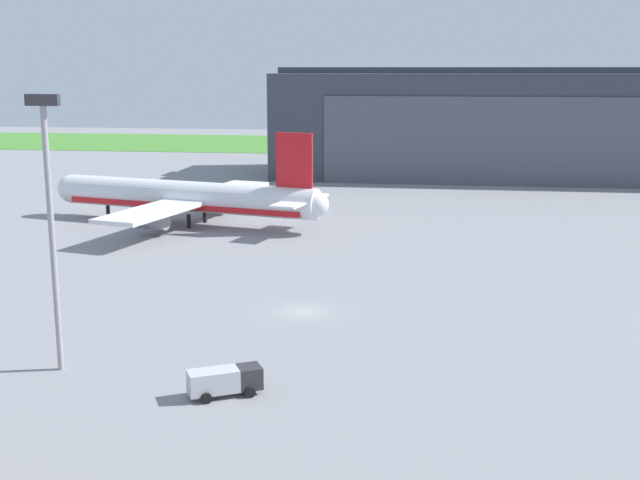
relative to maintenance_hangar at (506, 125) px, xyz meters
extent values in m
plane|color=gray|center=(-25.84, -99.76, -10.51)|extent=(440.00, 440.00, 0.00)
cube|color=#488832|center=(-25.84, 65.13, -10.47)|extent=(440.00, 56.00, 0.08)
cube|color=#383D47|center=(0.00, 0.09, -0.14)|extent=(92.86, 29.90, 20.74)
cube|color=#4C515B|center=(0.00, -15.01, -2.21)|extent=(70.57, 0.30, 16.60)
cube|color=#383D47|center=(0.00, 0.09, 10.84)|extent=(92.86, 7.18, 1.20)
cylinder|color=silver|center=(-48.76, -60.38, -6.44)|extent=(39.47, 13.48, 4.26)
sphere|color=silver|center=(-67.99, -55.71, -6.44)|extent=(4.09, 4.09, 4.09)
sphere|color=silver|center=(-29.52, -65.05, -6.44)|extent=(3.32, 3.32, 3.32)
cube|color=red|center=(-48.76, -60.38, -7.61)|extent=(36.41, 12.77, 0.75)
cube|color=red|center=(-32.60, -64.30, -0.69)|extent=(5.10, 1.60, 7.24)
cube|color=silver|center=(-31.08, -61.40, -6.01)|extent=(4.87, 6.64, 0.28)
cube|color=silver|center=(-32.58, -67.58, -6.01)|extent=(4.87, 6.64, 0.28)
cube|color=silver|center=(-45.62, -50.80, -6.97)|extent=(10.34, 18.74, 0.56)
cube|color=silver|center=(-50.36, -70.33, -6.97)|extent=(10.34, 18.74, 0.56)
cylinder|color=gray|center=(-46.73, -52.00, -8.44)|extent=(4.49, 3.23, 2.34)
cylinder|color=gray|center=(-50.80, -68.76, -8.44)|extent=(4.49, 3.23, 2.34)
cylinder|color=black|center=(-61.84, -57.21, -9.54)|extent=(0.56, 0.56, 1.94)
cylinder|color=black|center=(-46.69, -58.58, -9.54)|extent=(0.56, 0.56, 1.94)
cylinder|color=black|center=(-47.75, -62.93, -9.54)|extent=(0.56, 0.56, 1.94)
cube|color=#2D2D33|center=(-26.44, -118.70, -9.39)|extent=(2.19, 2.24, 1.50)
cube|color=#B7BCC6|center=(-28.64, -119.85, -9.38)|extent=(3.77, 3.07, 1.52)
cylinder|color=black|center=(-26.18, -119.62, -10.14)|extent=(0.77, 0.57, 0.74)
cylinder|color=black|center=(-27.05, -117.96, -10.14)|extent=(0.77, 0.57, 0.74)
cylinder|color=black|center=(-28.81, -121.00, -10.14)|extent=(0.77, 0.57, 0.74)
cylinder|color=black|center=(-29.68, -119.34, -10.14)|extent=(0.77, 0.57, 0.74)
cylinder|color=#99999E|center=(-41.13, -116.43, -0.91)|extent=(0.44, 0.44, 19.19)
cube|color=#333338|center=(-41.13, -116.43, 9.08)|extent=(2.40, 0.50, 0.80)
camera|label=1|loc=(-14.41, -169.58, 11.20)|focal=45.47mm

